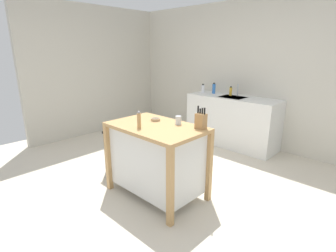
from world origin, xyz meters
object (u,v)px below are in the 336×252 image
sink_faucet (238,90)px  knife_block (201,121)px  bottle_spray_cleaner (231,91)px  trash_bin (119,153)px  bottle_hand_soap (203,89)px  pepper_grinder (139,120)px  kitchen_island (157,157)px  bottle_dish_soap (214,89)px  drinking_cup (178,120)px  bowl_ceramic_small (155,119)px

sink_faucet → knife_block: bearing=-71.0°
sink_faucet → bottle_spray_cleaner: sink_faucet is taller
trash_bin → bottle_hand_soap: bearing=93.5°
pepper_grinder → sink_faucet: 2.55m
kitchen_island → bottle_spray_cleaner: bearing=99.3°
bottle_dish_soap → pepper_grinder: bearing=-74.6°
sink_faucet → bottle_dish_soap: size_ratio=1.05×
knife_block → trash_bin: bearing=-169.1°
drinking_cup → bowl_ceramic_small: bearing=-166.8°
bowl_ceramic_small → trash_bin: bowl_ceramic_small is taller
bottle_dish_soap → bottle_hand_soap: bottle_dish_soap is taller
pepper_grinder → bottle_spray_cleaner: (-0.31, 2.47, 0.01)m
trash_bin → bottle_spray_cleaner: bottle_spray_cleaner is taller
kitchen_island → knife_block: 0.71m
bowl_ceramic_small → pepper_grinder: pepper_grinder is taller
pepper_grinder → bottle_spray_cleaner: bearing=97.1°
bottle_spray_cleaner → bottle_hand_soap: size_ratio=0.99×
bowl_ceramic_small → drinking_cup: drinking_cup is taller
bowl_ceramic_small → bottle_spray_cleaner: 2.14m
trash_bin → bottle_dish_soap: bottle_dish_soap is taller
sink_faucet → bowl_ceramic_small: bearing=-87.1°
bottle_dish_soap → bottle_spray_cleaner: 0.37m
knife_block → drinking_cup: bearing=-170.7°
kitchen_island → bottle_spray_cleaner: 2.35m
pepper_grinder → trash_bin: 1.03m
trash_bin → bottle_dish_soap: (0.07, 2.24, 0.69)m
kitchen_island → pepper_grinder: 0.53m
knife_block → bottle_spray_cleaner: 2.16m
knife_block → drinking_cup: knife_block is taller
bottle_spray_cleaner → pepper_grinder: bearing=-82.9°
bottle_hand_soap → trash_bin: bearing=-86.5°
drinking_cup → bottle_dish_soap: 2.24m
kitchen_island → bowl_ceramic_small: bearing=138.4°
knife_block → drinking_cup: (-0.29, -0.05, -0.04)m
bowl_ceramic_small → bottle_spray_cleaner: (-0.21, 2.13, 0.09)m
trash_bin → bottle_hand_soap: (-0.13, 2.16, 0.68)m
sink_faucet → bottle_hand_soap: 0.69m
kitchen_island → bottle_hand_soap: (-0.94, 2.17, 0.50)m
trash_bin → pepper_grinder: bearing=-16.5°
bottle_hand_soap → kitchen_island: bearing=-66.7°
knife_block → bowl_ceramic_small: size_ratio=2.20×
bottle_spray_cleaner → drinking_cup: bearing=-75.6°
bottle_spray_cleaner → sink_faucet: bearing=35.7°
kitchen_island → knife_block: size_ratio=4.53×
bowl_ceramic_small → trash_bin: (-0.65, -0.12, -0.59)m
drinking_cup → pepper_grinder: (-0.22, -0.41, 0.04)m
pepper_grinder → bottle_hand_soap: bearing=110.3°
kitchen_island → sink_faucet: 2.41m
kitchen_island → bottle_dish_soap: 2.43m
kitchen_island → bottle_hand_soap: bottle_hand_soap is taller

